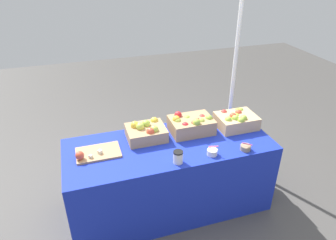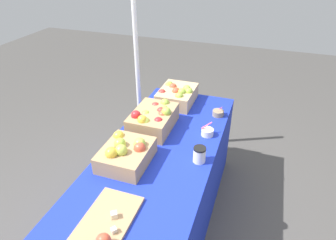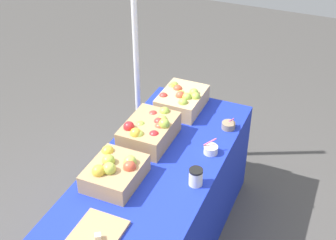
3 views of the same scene
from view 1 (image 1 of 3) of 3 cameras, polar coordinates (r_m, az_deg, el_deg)
name	(u,v)px [view 1 (image 1 of 3)]	position (r m, az deg, el deg)	size (l,w,h in m)	color
ground_plane	(169,204)	(3.30, 0.24, -15.21)	(10.00, 10.00, 0.00)	#474442
table	(169,176)	(3.05, 0.25, -10.23)	(1.90, 0.76, 0.74)	#192DB7
apple_crate_left	(236,120)	(3.14, 12.46, 0.00)	(0.38, 0.29, 0.17)	tan
apple_crate_middle	(191,124)	(2.98, 4.31, -0.78)	(0.41, 0.29, 0.19)	tan
apple_crate_right	(146,132)	(2.89, -4.09, -2.14)	(0.36, 0.30, 0.17)	tan
cutting_board_front	(95,153)	(2.76, -13.34, -5.96)	(0.38, 0.25, 0.09)	tan
sample_bowl_near	(212,152)	(2.71, 8.19, -5.87)	(0.09, 0.09, 0.10)	silver
sample_bowl_mid	(246,148)	(2.83, 14.13, -4.95)	(0.11, 0.09, 0.10)	gray
coffee_cup	(178,157)	(2.57, 1.88, -6.84)	(0.08, 0.08, 0.11)	silver
tent_pole	(232,87)	(3.52, 11.82, 5.94)	(0.04, 0.04, 1.91)	white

